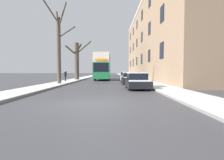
{
  "coord_description": "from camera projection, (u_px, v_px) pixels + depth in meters",
  "views": [
    {
      "loc": [
        0.95,
        -7.97,
        1.48
      ],
      "look_at": [
        1.01,
        18.53,
        0.2
      ],
      "focal_mm": 28.0,
      "sensor_mm": 36.0,
      "label": 1
    }
  ],
  "objects": [
    {
      "name": "bare_tree_left_1",
      "position": [
        77.0,
        60.0,
        29.32
      ],
      "size": [
        4.3,
        2.01,
        6.59
      ],
      "color": "#4C4238",
      "rests_on": "ground"
    },
    {
      "name": "terrace_facade_right",
      "position": [
        161.0,
        42.0,
        35.72
      ],
      "size": [
        9.1,
        44.8,
        15.12
      ],
      "color": "#8C7056",
      "rests_on": "ground"
    },
    {
      "name": "parked_car_2",
      "position": [
        125.0,
        77.0,
        27.3
      ],
      "size": [
        1.7,
        4.16,
        1.46
      ],
      "color": "silver",
      "rests_on": "ground"
    },
    {
      "name": "parked_car_0",
      "position": [
        137.0,
        81.0,
        14.89
      ],
      "size": [
        1.8,
        3.95,
        1.43
      ],
      "color": "black",
      "rests_on": "ground"
    },
    {
      "name": "oncoming_van",
      "position": [
        104.0,
        72.0,
        50.05
      ],
      "size": [
        1.95,
        5.26,
        2.27
      ],
      "color": "white",
      "rests_on": "ground"
    },
    {
      "name": "double_decker_bus",
      "position": [
        102.0,
        66.0,
        31.48
      ],
      "size": [
        2.62,
        10.18,
        4.51
      ],
      "color": "#1E7A47",
      "rests_on": "ground"
    },
    {
      "name": "parked_car_1",
      "position": [
        129.0,
        78.0,
        21.25
      ],
      "size": [
        1.84,
        4.46,
        1.39
      ],
      "color": "black",
      "rests_on": "ground"
    },
    {
      "name": "ground_plane",
      "position": [
        91.0,
        104.0,
        8.03
      ],
      "size": [
        320.0,
        320.0,
        0.0
      ],
      "primitive_type": "plane",
      "color": "#424247"
    },
    {
      "name": "sidewalk_right",
      "position": [
        124.0,
        76.0,
        60.97
      ],
      "size": [
        2.35,
        130.0,
        0.16
      ],
      "color": "slate",
      "rests_on": "ground"
    },
    {
      "name": "sidewalk_left",
      "position": [
        94.0,
        76.0,
        60.95
      ],
      "size": [
        2.35,
        130.0,
        0.16
      ],
      "color": "slate",
      "rests_on": "ground"
    },
    {
      "name": "pedestrian_left_sidewalk",
      "position": [
        65.0,
        76.0,
        24.48
      ],
      "size": [
        0.36,
        0.36,
        1.66
      ],
      "rotation": [
        0.0,
        0.0,
        5.14
      ],
      "color": "black",
      "rests_on": "ground"
    },
    {
      "name": "bare_tree_left_0",
      "position": [
        58.0,
        47.0,
        19.42
      ],
      "size": [
        3.48,
        1.97,
        9.5
      ],
      "color": "#4C4238",
      "rests_on": "ground"
    }
  ]
}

